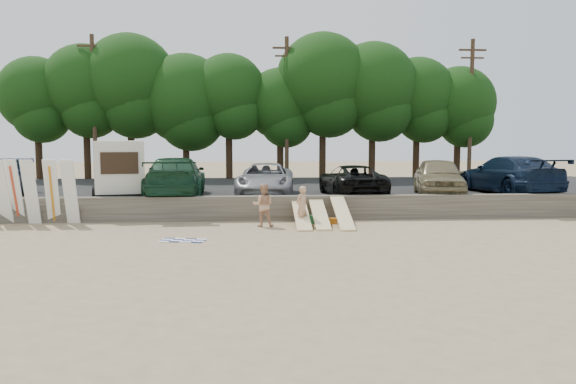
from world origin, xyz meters
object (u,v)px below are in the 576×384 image
at_px(car_2, 266,179).
at_px(beachgoer_b, 263,205).
at_px(car_3, 352,180).
at_px(car_5, 509,175).
at_px(box_trailer, 121,166).
at_px(car_1, 176,177).
at_px(cooler, 311,219).
at_px(car_4, 439,177).
at_px(beachgoer_a, 302,206).

xyz_separation_m(car_2, beachgoer_b, (-0.24, -4.72, -0.62)).
bearing_deg(car_3, beachgoer_b, 42.54).
xyz_separation_m(car_5, beachgoer_b, (-11.91, -4.87, -0.78)).
relative_size(box_trailer, car_1, 0.69).
relative_size(car_5, cooler, 16.45).
xyz_separation_m(car_3, car_4, (4.03, -0.19, 0.16)).
distance_m(car_1, car_2, 4.10).
height_order(car_1, car_5, car_5).
distance_m(car_3, car_4, 4.04).
bearing_deg(box_trailer, car_3, -9.79).
height_order(car_2, car_5, car_5).
height_order(car_5, beachgoer_b, car_5).
height_order(box_trailer, beachgoer_a, box_trailer).
bearing_deg(cooler, car_4, 35.12).
xyz_separation_m(box_trailer, car_4, (14.43, -0.03, -0.55)).
xyz_separation_m(car_4, beachgoer_a, (-6.76, -4.23, -0.80)).
bearing_deg(car_2, car_1, -170.21).
distance_m(car_1, beachgoer_a, 7.00).
distance_m(car_1, car_3, 8.05).
bearing_deg(beachgoer_a, car_3, -165.20).
bearing_deg(cooler, car_2, 118.98).
bearing_deg(cooler, car_5, 29.05).
bearing_deg(car_1, box_trailer, 2.47).
bearing_deg(car_5, car_2, -7.29).
xyz_separation_m(car_1, beachgoer_a, (5.32, -4.47, -0.82)).
xyz_separation_m(car_2, car_3, (3.97, -0.38, -0.03)).
bearing_deg(car_2, car_5, 5.99).
bearing_deg(beachgoer_b, car_4, -149.74).
relative_size(car_4, car_5, 0.82).
relative_size(car_3, cooler, 13.53).
xyz_separation_m(box_trailer, car_5, (18.11, 0.69, -0.52)).
xyz_separation_m(box_trailer, car_1, (2.35, 0.22, -0.53)).
bearing_deg(car_2, cooler, -62.05).
xyz_separation_m(car_3, cooler, (-2.28, -3.66, -1.25)).
relative_size(car_3, car_4, 1.00).
relative_size(car_3, car_5, 0.82).
distance_m(box_trailer, beachgoer_b, 7.59).
bearing_deg(car_3, car_4, 174.01).
height_order(car_4, car_5, car_5).
distance_m(box_trailer, car_1, 2.42).
xyz_separation_m(car_1, cooler, (5.77, -3.72, -1.44)).
bearing_deg(car_5, cooler, 14.75).
height_order(box_trailer, beachgoer_b, box_trailer).
distance_m(beachgoer_b, cooler, 2.15).
xyz_separation_m(car_4, car_5, (3.68, 0.72, 0.03)).
height_order(car_2, cooler, car_2).
bearing_deg(box_trailer, cooler, -33.98).
height_order(car_4, cooler, car_4).
bearing_deg(car_1, car_2, -178.21).
xyz_separation_m(car_1, beachgoer_b, (3.85, -4.39, -0.77)).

